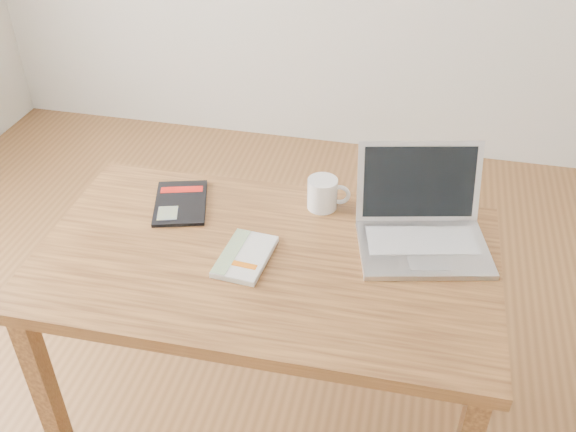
% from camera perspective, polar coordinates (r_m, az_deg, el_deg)
% --- Properties ---
extents(room, '(4.04, 4.04, 2.70)m').
position_cam_1_polar(room, '(1.51, -8.42, 15.36)').
color(room, brown).
rests_on(room, ground).
extents(desk, '(1.28, 0.74, 0.75)m').
position_cam_1_polar(desk, '(1.83, -1.95, -5.68)').
color(desk, brown).
rests_on(desk, ground).
extents(white_guidebook, '(0.14, 0.22, 0.02)m').
position_cam_1_polar(white_guidebook, '(1.76, -3.83, -3.61)').
color(white_guidebook, silver).
rests_on(white_guidebook, desk).
extents(black_guidebook, '(0.21, 0.27, 0.01)m').
position_cam_1_polar(black_guidebook, '(1.99, -9.54, 1.16)').
color(black_guidebook, black).
rests_on(black_guidebook, desk).
extents(laptop, '(0.42, 0.39, 0.24)m').
position_cam_1_polar(laptop, '(1.84, 11.81, -0.74)').
color(laptop, silver).
rests_on(laptop, desk).
extents(coffee_mug, '(0.13, 0.09, 0.10)m').
position_cam_1_polar(coffee_mug, '(1.93, 3.17, 2.04)').
color(coffee_mug, white).
rests_on(coffee_mug, desk).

